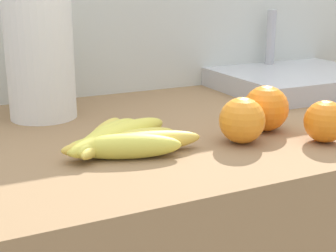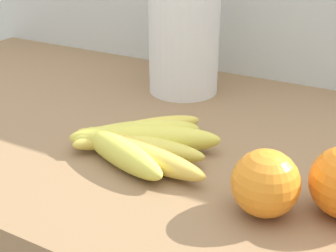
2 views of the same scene
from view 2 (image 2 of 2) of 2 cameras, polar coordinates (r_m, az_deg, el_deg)
wall_back at (r=1.03m, az=19.11°, el=-5.91°), size 2.11×0.06×1.30m
banana_bunch at (r=0.63m, az=-3.96°, el=-2.04°), size 0.22×0.21×0.04m
orange_front at (r=0.51m, az=12.59°, el=-7.15°), size 0.08×0.08×0.08m
paper_towel_roll at (r=0.83m, az=2.06°, el=13.83°), size 0.13×0.13×0.32m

